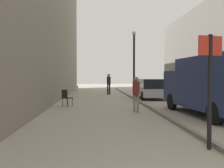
# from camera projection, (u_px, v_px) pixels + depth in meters

# --- Properties ---
(ground_plane) EXTENTS (80.00, 80.00, 0.00)m
(ground_plane) POSITION_uv_depth(u_px,v_px,m) (118.00, 107.00, 13.29)
(ground_plane) COLOR #A8A093
(kerb_strip) EXTENTS (0.16, 40.00, 0.12)m
(kerb_strip) POSITION_uv_depth(u_px,v_px,m) (147.00, 106.00, 13.40)
(kerb_strip) COLOR gray
(kerb_strip) RESTS_ON ground_plane
(pedestrian_main_foreground) EXTENTS (0.35, 0.28, 1.86)m
(pedestrian_main_foreground) POSITION_uv_depth(u_px,v_px,m) (109.00, 83.00, 22.26)
(pedestrian_main_foreground) COLOR black
(pedestrian_main_foreground) RESTS_ON ground_plane
(pedestrian_mid_block) EXTENTS (0.33, 0.21, 1.64)m
(pedestrian_mid_block) POSITION_uv_depth(u_px,v_px,m) (136.00, 92.00, 11.42)
(pedestrian_mid_block) COLOR gray
(pedestrian_mid_block) RESTS_ON ground_plane
(delivery_van) EXTENTS (2.39, 5.62, 2.45)m
(delivery_van) POSITION_uv_depth(u_px,v_px,m) (210.00, 84.00, 10.49)
(delivery_van) COLOR navy
(delivery_van) RESTS_ON ground_plane
(parked_car) EXTENTS (1.85, 4.20, 1.45)m
(parked_car) POSITION_uv_depth(u_px,v_px,m) (150.00, 89.00, 18.47)
(parked_car) COLOR #B7B7BC
(parked_car) RESTS_ON ground_plane
(street_sign_post) EXTENTS (0.60, 0.14, 2.60)m
(street_sign_post) POSITION_uv_depth(u_px,v_px,m) (210.00, 81.00, 5.60)
(street_sign_post) COLOR black
(street_sign_post) RESTS_ON ground_plane
(lamp_post) EXTENTS (0.28, 0.28, 4.76)m
(lamp_post) POSITION_uv_depth(u_px,v_px,m) (134.00, 61.00, 17.08)
(lamp_post) COLOR black
(lamp_post) RESTS_ON ground_plane
(cafe_chair_near_window) EXTENTS (0.62, 0.62, 0.94)m
(cafe_chair_near_window) POSITION_uv_depth(u_px,v_px,m) (66.00, 97.00, 13.50)
(cafe_chair_near_window) COLOR black
(cafe_chair_near_window) RESTS_ON ground_plane
(cafe_chair_by_doorway) EXTENTS (0.59, 0.59, 0.94)m
(cafe_chair_by_doorway) POSITION_uv_depth(u_px,v_px,m) (75.00, 91.00, 18.97)
(cafe_chair_by_doorway) COLOR #B7B2A8
(cafe_chair_by_doorway) RESTS_ON ground_plane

